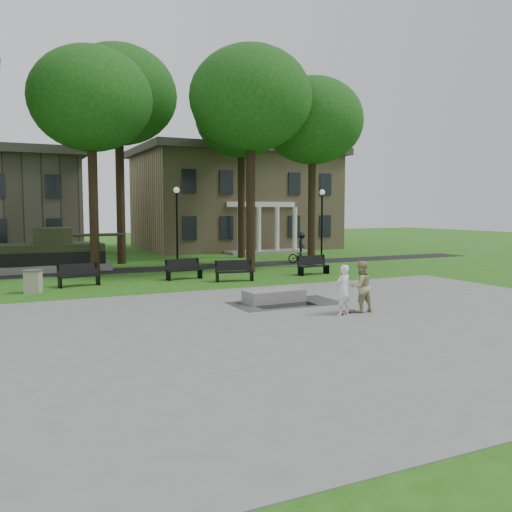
{
  "coord_description": "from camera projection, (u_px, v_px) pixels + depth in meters",
  "views": [
    {
      "loc": [
        -8.98,
        -18.37,
        3.46
      ],
      "look_at": [
        1.15,
        2.88,
        1.4
      ],
      "focal_mm": 38.0,
      "sensor_mm": 36.0,
      "label": 1
    }
  ],
  "objects": [
    {
      "name": "ground",
      "position": [
        261.0,
        300.0,
        20.67
      ],
      "size": [
        120.0,
        120.0,
        0.0
      ],
      "primitive_type": "plane",
      "color": "#224E12",
      "rests_on": "ground"
    },
    {
      "name": "plaza",
      "position": [
        335.0,
        324.0,
        16.18
      ],
      "size": [
        22.0,
        16.0,
        0.02
      ],
      "primitive_type": "cube",
      "color": "gray",
      "rests_on": "ground"
    },
    {
      "name": "footpath",
      "position": [
        171.0,
        268.0,
        31.47
      ],
      "size": [
        44.0,
        2.6,
        0.01
      ],
      "primitive_type": "cube",
      "color": "black",
      "rests_on": "ground"
    },
    {
      "name": "building_right",
      "position": [
        234.0,
        199.0,
        47.96
      ],
      "size": [
        17.0,
        12.0,
        8.6
      ],
      "color": "#9E8460",
      "rests_on": "ground"
    },
    {
      "name": "tree_1",
      "position": [
        91.0,
        100.0,
        27.41
      ],
      "size": [
        6.2,
        6.2,
        11.63
      ],
      "color": "black",
      "rests_on": "ground"
    },
    {
      "name": "tree_2",
      "position": [
        251.0,
        99.0,
        29.01
      ],
      "size": [
        6.6,
        6.6,
        12.16
      ],
      "color": "black",
      "rests_on": "ground"
    },
    {
      "name": "tree_3",
      "position": [
        313.0,
        121.0,
        31.9
      ],
      "size": [
        6.0,
        6.0,
        11.19
      ],
      "color": "black",
      "rests_on": "ground"
    },
    {
      "name": "tree_4",
      "position": [
        118.0,
        96.0,
        33.3
      ],
      "size": [
        7.2,
        7.2,
        13.5
      ],
      "color": "black",
      "rests_on": "ground"
    },
    {
      "name": "tree_5",
      "position": [
        241.0,
        119.0,
        37.46
      ],
      "size": [
        6.4,
        6.4,
        12.44
      ],
      "color": "black",
      "rests_on": "ground"
    },
    {
      "name": "lamp_mid",
      "position": [
        177.0,
        220.0,
        31.71
      ],
      "size": [
        0.36,
        0.36,
        4.73
      ],
      "color": "black",
      "rests_on": "ground"
    },
    {
      "name": "lamp_right",
      "position": [
        322.0,
        219.0,
        35.99
      ],
      "size": [
        0.36,
        0.36,
        4.73
      ],
      "color": "black",
      "rests_on": "ground"
    },
    {
      "name": "tank_monument",
      "position": [
        49.0,
        255.0,
        30.42
      ],
      "size": [
        7.45,
        3.4,
        2.4
      ],
      "color": "gray",
      "rests_on": "ground"
    },
    {
      "name": "puddle",
      "position": [
        283.0,
        304.0,
        19.5
      ],
      "size": [
        2.2,
        1.2,
        0.0
      ],
      "primitive_type": "cube",
      "color": "black",
      "rests_on": "plaza"
    },
    {
      "name": "concrete_block",
      "position": [
        274.0,
        296.0,
        20.01
      ],
      "size": [
        2.24,
        1.1,
        0.45
      ],
      "primitive_type": "cube",
      "rotation": [
        0.0,
        0.0,
        0.04
      ],
      "color": "gray",
      "rests_on": "plaza"
    },
    {
      "name": "skateboard",
      "position": [
        346.0,
        312.0,
        17.84
      ],
      "size": [
        0.79,
        0.5,
        0.07
      ],
      "primitive_type": "cube",
      "rotation": [
        0.0,
        0.0,
        0.41
      ],
      "color": "brown",
      "rests_on": "plaza"
    },
    {
      "name": "skateboarder",
      "position": [
        343.0,
        290.0,
        17.54
      ],
      "size": [
        0.67,
        0.51,
        1.63
      ],
      "primitive_type": "imported",
      "rotation": [
        0.0,
        0.0,
        3.36
      ],
      "color": "white",
      "rests_on": "plaza"
    },
    {
      "name": "friend_watching",
      "position": [
        361.0,
        287.0,
        17.99
      ],
      "size": [
        0.84,
        0.65,
        1.72
      ],
      "primitive_type": "imported",
      "rotation": [
        0.0,
        0.0,
        3.14
      ],
      "color": "tan",
      "rests_on": "plaza"
    },
    {
      "name": "cyclist",
      "position": [
        302.0,
        250.0,
        34.44
      ],
      "size": [
        1.86,
        1.11,
        1.99
      ],
      "rotation": [
        0.0,
        0.0,
        1.29
      ],
      "color": "black",
      "rests_on": "ground"
    },
    {
      "name": "park_bench_0",
      "position": [
        79.0,
        275.0,
        24.21
      ],
      "size": [
        1.85,
        0.84,
        1.0
      ],
      "rotation": [
        0.0,
        0.0,
        0.18
      ],
      "color": "black",
      "rests_on": "ground"
    },
    {
      "name": "park_bench_1",
      "position": [
        184.0,
        269.0,
        26.6
      ],
      "size": [
        1.84,
        0.74,
        1.0
      ],
      "rotation": [
        0.0,
        0.0,
        0.13
      ],
      "color": "black",
      "rests_on": "ground"
    },
    {
      "name": "park_bench_2",
      "position": [
        234.0,
        270.0,
        25.88
      ],
      "size": [
        1.85,
        0.78,
        1.0
      ],
      "rotation": [
        0.0,
        0.0,
        -0.15
      ],
      "color": "black",
      "rests_on": "ground"
    },
    {
      "name": "park_bench_3",
      "position": [
        313.0,
        265.0,
        28.53
      ],
      "size": [
        1.84,
        0.73,
        1.0
      ],
      "rotation": [
        0.0,
        0.0,
        0.12
      ],
      "color": "black",
      "rests_on": "ground"
    },
    {
      "name": "trash_bin",
      "position": [
        33.0,
        281.0,
        22.25
      ],
      "size": [
        0.84,
        0.84,
        0.96
      ],
      "rotation": [
        0.0,
        0.0,
        -0.34
      ],
      "color": "gray",
      "rests_on": "ground"
    }
  ]
}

